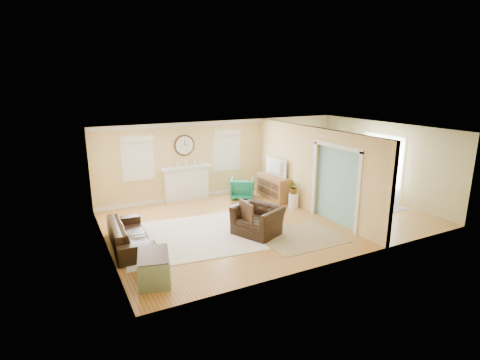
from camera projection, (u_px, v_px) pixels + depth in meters
name	position (u px, v px, depth m)	size (l,w,h in m)	color
floor	(269.00, 219.00, 10.94)	(9.00, 9.00, 0.00)	#9D682F
wall_back	(225.00, 157.00, 13.19)	(9.00, 0.02, 2.60)	tan
wall_front	(343.00, 206.00, 8.03)	(9.00, 0.02, 2.60)	tan
wall_left	(103.00, 197.00, 8.62)	(0.02, 6.00, 2.60)	tan
wall_right	(384.00, 161.00, 12.61)	(0.02, 6.00, 2.60)	tan
ceiling	(271.00, 130.00, 10.28)	(9.00, 6.00, 0.02)	white
partition	(307.00, 166.00, 11.51)	(0.17, 6.00, 2.60)	tan
fireplace	(187.00, 182.00, 12.60)	(1.70, 0.30, 1.17)	white
wall_clock	(184.00, 145.00, 12.36)	(0.70, 0.07, 0.70)	#432A1C
window_left	(137.00, 155.00, 11.71)	(1.05, 0.13, 1.42)	white
window_right	(227.00, 147.00, 13.08)	(1.05, 0.13, 1.42)	white
french_doors	(382.00, 167.00, 12.64)	(0.06, 1.70, 2.20)	white
pendant	(352.00, 137.00, 11.71)	(0.30, 0.30, 0.55)	gold
rug_cream	(189.00, 236.00, 9.66)	(3.30, 2.86, 0.02)	beige
rug_jute	(301.00, 237.00, 9.65)	(2.05, 1.68, 0.01)	tan
rug_grey	(343.00, 201.00, 12.56)	(2.57, 3.21, 0.01)	gray
sofa	(130.00, 234.00, 9.02)	(2.15, 0.84, 0.63)	black
eames_chair	(258.00, 220.00, 9.79)	(1.15, 1.00, 0.75)	black
green_chair	(242.00, 188.00, 12.80)	(0.75, 0.77, 0.70)	#0F6D57
trunk	(154.00, 267.00, 7.49)	(0.83, 1.11, 0.57)	gray
credenza	(274.00, 187.00, 12.76)	(0.51, 1.50, 0.80)	#935D31
tv	(274.00, 167.00, 12.57)	(1.03, 0.14, 0.59)	black
garden_stool	(293.00, 201.00, 11.86)	(0.31, 0.31, 0.46)	white
potted_plant	(294.00, 187.00, 11.75)	(0.39, 0.34, 0.44)	#337F33
dining_table	(344.00, 193.00, 12.49)	(1.68, 0.94, 0.59)	#432A1C
dining_chair_n	(323.00, 178.00, 13.27)	(0.50, 0.50, 0.98)	gray
dining_chair_s	(369.00, 195.00, 11.47)	(0.47, 0.47, 0.90)	gray
dining_chair_w	(329.00, 188.00, 12.24)	(0.43, 0.43, 0.87)	white
dining_chair_e	(358.00, 182.00, 12.71)	(0.48, 0.48, 1.01)	gray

